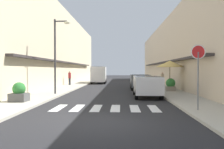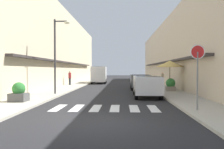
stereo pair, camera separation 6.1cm
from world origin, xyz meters
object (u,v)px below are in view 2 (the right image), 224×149
parked_car_mid (140,80)px  pedestrian_walking_near (162,79)px  round_street_sign (198,60)px  planter_corner (19,93)px  cafe_umbrella (170,64)px  parked_car_near (147,84)px  planter_midblock (171,85)px  pedestrian_walking_far (70,78)px  street_lamp (57,49)px  delivery_van (99,73)px

parked_car_mid → pedestrian_walking_near: bearing=44.3°
round_street_sign → planter_corner: (-9.22, 2.54, -1.75)m
cafe_umbrella → pedestrian_walking_near: size_ratio=1.69×
parked_car_near → pedestrian_walking_near: size_ratio=2.88×
planter_midblock → pedestrian_walking_far: 12.84m
parked_car_near → street_lamp: bearing=172.0°
pedestrian_walking_far → parked_car_mid: bearing=143.0°
parked_car_mid → street_lamp: bearing=-140.7°
parked_car_near → planter_midblock: size_ratio=4.16×
round_street_sign → cafe_umbrella: (0.77, 10.06, 0.07)m
delivery_van → pedestrian_walking_near: (7.54, -8.23, -0.49)m
planter_corner → planter_midblock: 12.42m
planter_corner → pedestrian_walking_far: size_ratio=0.66×
pedestrian_walking_near → pedestrian_walking_far: bearing=93.5°
parked_car_near → round_street_sign: size_ratio=1.52×
parked_car_near → planter_corner: (-7.59, -3.49, -0.32)m
parked_car_near → cafe_umbrella: 4.92m
round_street_sign → street_lamp: bearing=139.7°
parked_car_mid → pedestrian_walking_far: size_ratio=2.42×
round_street_sign → parked_car_near: bearing=105.1°
parked_car_mid → delivery_van: size_ratio=0.73×
round_street_sign → cafe_umbrella: 10.09m
parked_car_near → planter_midblock: parked_car_near is taller
street_lamp → pedestrian_walking_near: size_ratio=3.63×
street_lamp → planter_midblock: street_lamp is taller
parked_car_near → street_lamp: (-6.57, 0.92, 2.59)m
parked_car_mid → street_lamp: (-6.57, -5.38, 2.59)m
pedestrian_walking_near → pedestrian_walking_far: size_ratio=0.93×
planter_corner → pedestrian_walking_near: pedestrian_walking_near is taller
delivery_van → cafe_umbrella: bearing=-60.5°
parked_car_mid → pedestrian_walking_far: bearing=147.2°
cafe_umbrella → planter_corner: (-9.99, -7.51, -1.82)m
delivery_van → parked_car_near: bearing=-73.8°
parked_car_mid → street_lamp: street_lamp is taller
parked_car_near → parked_car_mid: size_ratio=1.11×
parked_car_near → cafe_umbrella: bearing=59.2°
delivery_van → street_lamp: 16.35m
pedestrian_walking_far → cafe_umbrella: bearing=140.2°
delivery_van → cafe_umbrella: (7.36, -13.03, 1.02)m
street_lamp → pedestrian_walking_far: 10.88m
parked_car_mid → delivery_van: 11.85m
parked_car_mid → round_street_sign: bearing=-82.5°
planter_corner → cafe_umbrella: bearing=37.0°
pedestrian_walking_far → pedestrian_walking_near: bearing=161.9°
cafe_umbrella → planter_midblock: bearing=-78.3°
planter_midblock → pedestrian_walking_far: pedestrian_walking_far is taller
parked_car_mid → planter_corner: size_ratio=3.67×
pedestrian_walking_far → parked_car_near: bearing=120.6°
planter_corner → pedestrian_walking_near: (10.17, 12.31, 0.32)m
parked_car_mid → delivery_van: (-4.96, 10.75, 0.49)m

